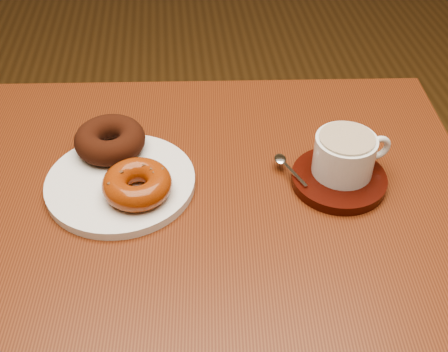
{
  "coord_description": "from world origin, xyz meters",
  "views": [
    {
      "loc": [
        -0.28,
        -0.99,
        1.39
      ],
      "look_at": [
        -0.22,
        -0.33,
        0.81
      ],
      "focal_mm": 45.0,
      "sensor_mm": 36.0,
      "label": 1
    }
  ],
  "objects": [
    {
      "name": "cafe_table",
      "position": [
        -0.24,
        -0.33,
        0.66
      ],
      "size": [
        0.89,
        0.69,
        0.79
      ],
      "rotation": [
        0.0,
        0.0,
        -0.07
      ],
      "color": "#612C14",
      "rests_on": "ground"
    },
    {
      "name": "donut_plate",
      "position": [
        -0.38,
        -0.31,
        0.8
      ],
      "size": [
        0.24,
        0.24,
        0.01
      ],
      "primitive_type": "cylinder",
      "rotation": [
        0.0,
        0.0,
        -0.01
      ],
      "color": "white",
      "rests_on": "cafe_table"
    },
    {
      "name": "donut_caramel",
      "position": [
        -0.35,
        -0.35,
        0.83
      ],
      "size": [
        0.12,
        0.12,
        0.04
      ],
      "rotation": [
        0.0,
        0.0,
        0.17
      ],
      "color": "#8B360F",
      "rests_on": "donut_plate"
    },
    {
      "name": "donut_cinnamon",
      "position": [
        -0.4,
        -0.24,
        0.83
      ],
      "size": [
        0.15,
        0.15,
        0.04
      ],
      "primitive_type": "torus",
      "rotation": [
        0.0,
        0.0,
        -0.28
      ],
      "color": "#36150A",
      "rests_on": "donut_plate"
    },
    {
      "name": "coffee_cup",
      "position": [
        -0.03,
        -0.33,
        0.84
      ],
      "size": [
        0.13,
        0.1,
        0.07
      ],
      "rotation": [
        0.0,
        0.0,
        0.17
      ],
      "color": "white",
      "rests_on": "saucer"
    },
    {
      "name": "saucer",
      "position": [
        -0.03,
        -0.34,
        0.8
      ],
      "size": [
        0.19,
        0.19,
        0.02
      ],
      "primitive_type": "cylinder",
      "rotation": [
        0.0,
        0.0,
        -0.35
      ],
      "color": "black",
      "rests_on": "cafe_table"
    },
    {
      "name": "ground",
      "position": [
        0.0,
        0.0,
        0.0
      ],
      "size": [
        6.0,
        6.0,
        0.0
      ],
      "primitive_type": "plane",
      "color": "brown",
      "rests_on": "ground"
    },
    {
      "name": "teaspoon",
      "position": [
        -0.12,
        -0.3,
        0.81
      ],
      "size": [
        0.04,
        0.08,
        0.01
      ],
      "rotation": [
        0.0,
        0.0,
        0.39
      ],
      "color": "silver",
      "rests_on": "saucer"
    }
  ]
}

